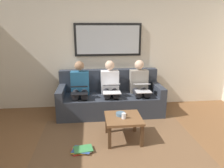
{
  "coord_description": "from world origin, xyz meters",
  "views": [
    {
      "loc": [
        0.42,
        2.2,
        1.83
      ],
      "look_at": [
        0.0,
        -1.7,
        0.75
      ],
      "focal_mm": 33.39,
      "sensor_mm": 36.0,
      "label": 1
    }
  ],
  "objects_px": {
    "coffee_table": "(123,121)",
    "bowl": "(121,114)",
    "laptop_silver": "(142,87)",
    "laptop_black": "(79,90)",
    "person_left": "(140,85)",
    "person_middle": "(110,86)",
    "laptop_white": "(111,88)",
    "person_right": "(80,87)",
    "couch": "(110,98)",
    "cup": "(124,116)",
    "framed_mirror": "(108,40)",
    "magazine_stack": "(82,150)"
  },
  "relations": [
    {
      "from": "person_middle",
      "to": "framed_mirror",
      "type": "bearing_deg",
      "value": -90.0
    },
    {
      "from": "laptop_white",
      "to": "person_right",
      "type": "distance_m",
      "value": 0.68
    },
    {
      "from": "person_middle",
      "to": "laptop_white",
      "type": "height_order",
      "value": "person_middle"
    },
    {
      "from": "couch",
      "to": "person_right",
      "type": "relative_size",
      "value": 1.93
    },
    {
      "from": "coffee_table",
      "to": "magazine_stack",
      "type": "height_order",
      "value": "coffee_table"
    },
    {
      "from": "couch",
      "to": "laptop_black",
      "type": "height_order",
      "value": "couch"
    },
    {
      "from": "coffee_table",
      "to": "cup",
      "type": "distance_m",
      "value": 0.12
    },
    {
      "from": "framed_mirror",
      "to": "person_left",
      "type": "relative_size",
      "value": 1.31
    },
    {
      "from": "couch",
      "to": "magazine_stack",
      "type": "xyz_separation_m",
      "value": [
        0.58,
        1.51,
        -0.28
      ]
    },
    {
      "from": "bowl",
      "to": "person_left",
      "type": "bearing_deg",
      "value": -118.07
    },
    {
      "from": "cup",
      "to": "laptop_black",
      "type": "distance_m",
      "value": 1.22
    },
    {
      "from": "coffee_table",
      "to": "framed_mirror",
      "type": "bearing_deg",
      "value": -86.39
    },
    {
      "from": "coffee_table",
      "to": "magazine_stack",
      "type": "bearing_deg",
      "value": 23.12
    },
    {
      "from": "laptop_silver",
      "to": "person_right",
      "type": "relative_size",
      "value": 0.32
    },
    {
      "from": "cup",
      "to": "person_middle",
      "type": "height_order",
      "value": "person_middle"
    },
    {
      "from": "framed_mirror",
      "to": "person_left",
      "type": "distance_m",
      "value": 1.23
    },
    {
      "from": "person_left",
      "to": "laptop_silver",
      "type": "height_order",
      "value": "person_left"
    },
    {
      "from": "framed_mirror",
      "to": "person_right",
      "type": "xyz_separation_m",
      "value": [
        0.64,
        0.46,
        -0.94
      ]
    },
    {
      "from": "magazine_stack",
      "to": "framed_mirror",
      "type": "bearing_deg",
      "value": -106.93
    },
    {
      "from": "couch",
      "to": "laptop_black",
      "type": "relative_size",
      "value": 6.55
    },
    {
      "from": "coffee_table",
      "to": "person_middle",
      "type": "height_order",
      "value": "person_middle"
    },
    {
      "from": "coffee_table",
      "to": "bowl",
      "type": "height_order",
      "value": "bowl"
    },
    {
      "from": "laptop_black",
      "to": "framed_mirror",
      "type": "bearing_deg",
      "value": -132.45
    },
    {
      "from": "bowl",
      "to": "person_middle",
      "type": "xyz_separation_m",
      "value": [
        0.06,
        -1.08,
        0.18
      ]
    },
    {
      "from": "couch",
      "to": "laptop_silver",
      "type": "distance_m",
      "value": 0.78
    },
    {
      "from": "cup",
      "to": "laptop_white",
      "type": "xyz_separation_m",
      "value": [
        0.1,
        -0.97,
        0.18
      ]
    },
    {
      "from": "laptop_white",
      "to": "framed_mirror",
      "type": "bearing_deg",
      "value": -90.0
    },
    {
      "from": "bowl",
      "to": "laptop_white",
      "type": "distance_m",
      "value": 0.88
    },
    {
      "from": "coffee_table",
      "to": "magazine_stack",
      "type": "relative_size",
      "value": 1.71
    },
    {
      "from": "framed_mirror",
      "to": "laptop_white",
      "type": "distance_m",
      "value": 1.15
    },
    {
      "from": "cup",
      "to": "laptop_silver",
      "type": "bearing_deg",
      "value": -119.44
    },
    {
      "from": "cup",
      "to": "person_middle",
      "type": "relative_size",
      "value": 0.08
    },
    {
      "from": "magazine_stack",
      "to": "person_middle",
      "type": "bearing_deg",
      "value": -111.86
    },
    {
      "from": "person_middle",
      "to": "person_right",
      "type": "bearing_deg",
      "value": 0.0
    },
    {
      "from": "framed_mirror",
      "to": "bowl",
      "type": "height_order",
      "value": "framed_mirror"
    },
    {
      "from": "couch",
      "to": "person_left",
      "type": "relative_size",
      "value": 1.93
    },
    {
      "from": "coffee_table",
      "to": "person_right",
      "type": "relative_size",
      "value": 0.51
    },
    {
      "from": "framed_mirror",
      "to": "magazine_stack",
      "type": "xyz_separation_m",
      "value": [
        0.58,
        1.9,
        -1.52
      ]
    },
    {
      "from": "coffee_table",
      "to": "laptop_white",
      "type": "xyz_separation_m",
      "value": [
        0.1,
        -0.92,
        0.29
      ]
    },
    {
      "from": "person_left",
      "to": "magazine_stack",
      "type": "xyz_separation_m",
      "value": [
        1.22,
        1.44,
        -0.58
      ]
    },
    {
      "from": "coffee_table",
      "to": "laptop_white",
      "type": "distance_m",
      "value": 0.97
    },
    {
      "from": "person_left",
      "to": "person_middle",
      "type": "relative_size",
      "value": 1.0
    },
    {
      "from": "cup",
      "to": "magazine_stack",
      "type": "bearing_deg",
      "value": 19.28
    },
    {
      "from": "bowl",
      "to": "laptop_silver",
      "type": "distance_m",
      "value": 1.04
    },
    {
      "from": "laptop_black",
      "to": "magazine_stack",
      "type": "relative_size",
      "value": 0.98
    },
    {
      "from": "couch",
      "to": "bowl",
      "type": "xyz_separation_m",
      "value": [
        -0.06,
        1.15,
        0.12
      ]
    },
    {
      "from": "framed_mirror",
      "to": "person_left",
      "type": "bearing_deg",
      "value": 144.48
    },
    {
      "from": "laptop_silver",
      "to": "laptop_black",
      "type": "bearing_deg",
      "value": 0.05
    },
    {
      "from": "couch",
      "to": "laptop_black",
      "type": "xyz_separation_m",
      "value": [
        0.64,
        0.31,
        0.31
      ]
    },
    {
      "from": "person_left",
      "to": "couch",
      "type": "bearing_deg",
      "value": -6.13
    }
  ]
}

